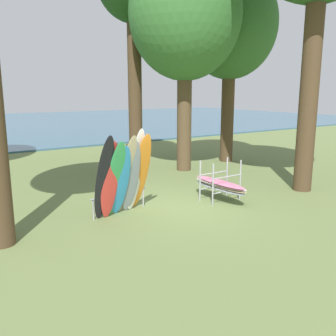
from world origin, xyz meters
name	(u,v)px	position (x,y,z in m)	size (l,w,h in m)	color
ground_plane	(180,207)	(0.00, 0.00, 0.00)	(80.00, 80.00, 0.00)	olive
tree_far_left_back	(185,16)	(3.14, 4.12, 6.21)	(4.48, 4.48, 8.85)	brown
tree_deep_back	(230,26)	(6.05, 4.65, 6.15)	(4.20, 4.20, 8.65)	#4C3823
leaning_board_pile	(123,177)	(-1.66, 0.26, 1.08)	(1.85, 1.11, 2.35)	black
board_storage_rack	(220,185)	(1.44, -0.10, 0.50)	(1.15, 2.12, 1.25)	#9EA0A5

